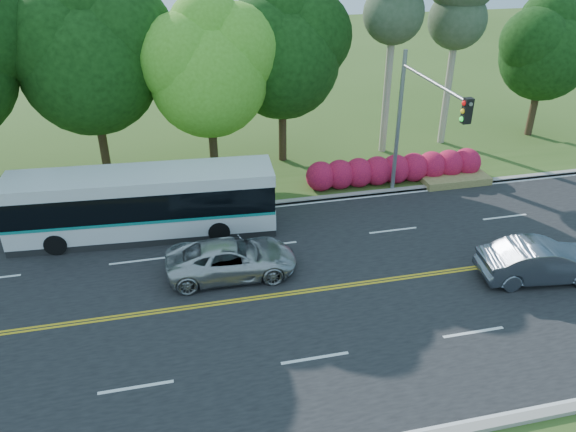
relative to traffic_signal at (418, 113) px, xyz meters
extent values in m
plane|color=#35531B|center=(-6.49, -5.40, -4.67)|extent=(120.00, 120.00, 0.00)
cube|color=black|center=(-6.49, -5.40, -4.66)|extent=(60.00, 14.00, 0.02)
cube|color=gray|center=(-6.49, 1.75, -4.60)|extent=(60.00, 0.30, 0.15)
cube|color=#35531B|center=(-6.49, 3.60, -4.62)|extent=(60.00, 4.00, 0.10)
cube|color=gold|center=(-6.49, -5.48, -4.65)|extent=(57.00, 0.10, 0.00)
cube|color=gold|center=(-6.49, -5.32, -4.65)|extent=(57.00, 0.10, 0.00)
cube|color=silver|center=(-12.49, -8.90, -4.65)|extent=(2.20, 0.12, 0.00)
cube|color=silver|center=(-6.99, -8.90, -4.65)|extent=(2.20, 0.12, 0.00)
cube|color=silver|center=(-1.49, -8.90, -4.65)|extent=(2.20, 0.12, 0.00)
cube|color=silver|center=(-12.49, -1.90, -4.65)|extent=(2.20, 0.12, 0.00)
cube|color=silver|center=(-6.99, -1.90, -4.65)|extent=(2.20, 0.12, 0.00)
cube|color=silver|center=(-1.49, -1.90, -4.65)|extent=(2.20, 0.12, 0.00)
cube|color=silver|center=(4.01, -1.90, -4.65)|extent=(2.20, 0.12, 0.00)
cube|color=silver|center=(-6.49, 1.45, -4.65)|extent=(57.00, 0.12, 0.00)
cylinder|color=black|center=(-13.99, 6.60, -2.87)|extent=(0.44, 0.44, 3.60)
sphere|color=black|center=(-13.99, 6.60, 1.24)|extent=(6.60, 6.60, 6.60)
sphere|color=black|center=(-12.51, 6.90, 2.56)|extent=(5.28, 5.28, 5.28)
sphere|color=black|center=(-15.31, 6.40, 2.39)|extent=(4.95, 4.95, 4.95)
sphere|color=black|center=(-13.89, 7.00, 3.71)|extent=(4.29, 4.29, 4.29)
cylinder|color=black|center=(-8.49, 5.60, -3.05)|extent=(0.44, 0.44, 3.24)
sphere|color=#4D961F|center=(-8.49, 5.60, 0.60)|extent=(5.80, 5.80, 5.80)
sphere|color=#4D961F|center=(-7.19, 5.90, 1.76)|extent=(4.64, 4.64, 4.64)
sphere|color=#4D961F|center=(-9.65, 5.40, 1.61)|extent=(4.35, 4.35, 4.35)
sphere|color=#4D961F|center=(-8.39, 6.00, 2.77)|extent=(3.77, 3.77, 3.77)
cylinder|color=black|center=(-4.49, 7.10, -2.96)|extent=(0.44, 0.44, 3.42)
sphere|color=black|center=(-4.49, 7.10, 0.85)|extent=(6.00, 6.00, 6.00)
sphere|color=black|center=(-3.14, 7.40, 2.05)|extent=(4.80, 4.80, 4.80)
sphere|color=black|center=(-5.69, 6.90, 1.90)|extent=(4.50, 4.50, 4.50)
sphere|color=black|center=(-4.39, 7.50, 3.10)|extent=(3.90, 3.90, 3.90)
cylinder|color=#A49C84|center=(1.51, 7.10, 0.23)|extent=(0.40, 0.40, 9.80)
sphere|color=#34492D|center=(1.51, 7.10, 3.03)|extent=(3.23, 3.23, 3.23)
cylinder|color=#A49C84|center=(5.51, 7.60, -0.12)|extent=(0.40, 0.40, 9.10)
sphere|color=#34492D|center=(5.51, 7.60, 2.48)|extent=(3.23, 3.23, 3.23)
cylinder|color=black|center=(11.51, 7.60, -3.14)|extent=(0.44, 0.44, 3.06)
sphere|color=black|center=(11.51, 7.60, 0.21)|extent=(5.20, 5.20, 5.20)
sphere|color=black|center=(12.68, 7.90, 1.25)|extent=(4.16, 4.16, 4.16)
sphere|color=black|center=(10.47, 7.40, 1.12)|extent=(3.90, 3.90, 3.90)
sphere|color=black|center=(11.61, 8.00, 2.16)|extent=(3.38, 3.38, 3.38)
sphere|color=maroon|center=(-3.49, 2.80, -3.92)|extent=(1.50, 1.50, 1.50)
sphere|color=maroon|center=(-2.49, 2.80, -3.92)|extent=(1.50, 1.50, 1.50)
sphere|color=maroon|center=(-1.49, 2.80, -3.92)|extent=(1.50, 1.50, 1.50)
sphere|color=maroon|center=(-0.49, 2.80, -3.92)|extent=(1.50, 1.50, 1.50)
sphere|color=maroon|center=(0.51, 2.80, -3.92)|extent=(1.50, 1.50, 1.50)
sphere|color=maroon|center=(1.51, 2.80, -3.92)|extent=(1.50, 1.50, 1.50)
sphere|color=maroon|center=(2.51, 2.80, -3.92)|extent=(1.50, 1.50, 1.50)
sphere|color=maroon|center=(3.51, 2.80, -3.92)|extent=(1.50, 1.50, 1.50)
sphere|color=maroon|center=(4.51, 2.80, -3.92)|extent=(1.50, 1.50, 1.50)
cube|color=brown|center=(3.51, 2.00, -4.47)|extent=(3.50, 1.40, 0.40)
cylinder|color=gray|center=(0.01, 1.90, -1.17)|extent=(0.20, 0.20, 7.00)
cylinder|color=gray|center=(0.01, -1.10, 1.63)|extent=(0.14, 6.00, 0.14)
cube|color=black|center=(0.01, -3.90, 1.33)|extent=(0.32, 0.28, 0.95)
sphere|color=red|center=(-0.16, -3.90, 1.63)|extent=(0.18, 0.18, 0.18)
sphere|color=yellow|center=(-0.16, -3.90, 1.33)|extent=(0.18, 0.18, 0.18)
sphere|color=#19D833|center=(-0.16, -3.90, 1.03)|extent=(0.18, 0.18, 0.18)
cube|color=silver|center=(-12.08, 0.24, -3.87)|extent=(11.20, 3.10, 0.91)
cube|color=black|center=(-12.08, 0.24, -2.84)|extent=(11.14, 3.13, 1.14)
cube|color=silver|center=(-12.08, 0.24, -2.01)|extent=(11.20, 3.10, 0.51)
cube|color=#0D7A73|center=(-12.08, 0.24, -3.47)|extent=(11.14, 3.14, 0.13)
cube|color=black|center=(-17.57, 0.61, -2.76)|extent=(0.21, 2.16, 1.57)
cube|color=black|center=(-12.08, 0.24, -4.49)|extent=(11.19, 3.00, 0.32)
cylinder|color=black|center=(-15.69, -0.62, -4.19)|extent=(0.94, 0.32, 0.92)
cylinder|color=black|center=(-15.54, 1.58, -4.19)|extent=(0.94, 0.32, 0.92)
cylinder|color=black|center=(-9.06, -1.07, -4.19)|extent=(0.94, 0.32, 0.92)
cylinder|color=black|center=(-8.91, 1.12, -4.19)|extent=(0.94, 0.32, 0.92)
imported|color=slate|center=(2.50, -6.59, -3.88)|extent=(4.84, 2.21, 1.54)
imported|color=#AEB0B2|center=(-8.88, -3.66, -3.96)|extent=(5.06, 2.45, 1.39)
camera|label=1|loc=(-10.83, -21.76, 7.75)|focal=35.00mm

